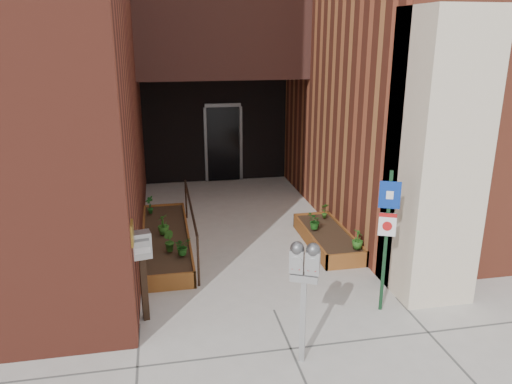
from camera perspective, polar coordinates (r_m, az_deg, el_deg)
ground at (r=7.80m, az=2.06°, el=-13.34°), size 80.00×80.00×0.00m
planter_left at (r=9.99m, az=-10.24°, el=-5.54°), size 0.90×3.60×0.30m
planter_right at (r=10.04m, az=8.16°, el=-5.31°), size 0.80×2.20×0.30m
handrail at (r=9.74m, az=-7.48°, el=-2.15°), size 0.04×3.34×0.90m
parking_meter at (r=6.14m, az=5.56°, el=-8.94°), size 0.38×0.27×1.64m
sign_post at (r=7.46m, az=14.75°, el=-3.91°), size 0.28×0.14×2.19m
payment_dropbox at (r=7.29m, az=-12.90°, el=-7.30°), size 0.31×0.25×1.38m
shrub_left_a at (r=8.90m, az=-8.41°, el=-6.13°), size 0.39×0.39×0.32m
shrub_left_b at (r=9.08m, az=-9.95°, el=-5.53°), size 0.29×0.29×0.37m
shrub_left_c at (r=9.85m, az=-10.56°, el=-3.63°), size 0.31×0.31×0.39m
shrub_left_d at (r=11.02m, az=-12.04°, el=-1.44°), size 0.28×0.28×0.39m
shrub_right_a at (r=9.22m, az=11.55°, el=-5.28°), size 0.21×0.21×0.36m
shrub_right_b at (r=10.62m, az=7.86°, el=-2.09°), size 0.18×0.18×0.33m
shrub_right_c at (r=9.98m, az=6.72°, el=-3.35°), size 0.41×0.41×0.33m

